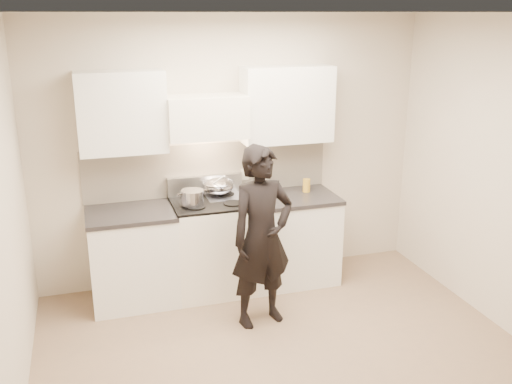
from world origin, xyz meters
TOP-DOWN VIEW (x-y plane):
  - ground_plane at (0.00, 0.00)m, footprint 4.00×4.00m
  - room_shell at (-0.06, 0.37)m, footprint 4.04×3.54m
  - stove at (-0.30, 1.42)m, footprint 0.76×0.65m
  - counter_right at (0.53, 1.43)m, footprint 0.92×0.67m
  - counter_left at (-1.08, 1.43)m, footprint 0.82×0.67m
  - wok at (-0.19, 1.57)m, footprint 0.32×0.38m
  - stock_pot at (-0.50, 1.33)m, footprint 0.30×0.26m
  - utensil_crock at (0.24, 1.64)m, footprint 0.11×0.11m
  - spice_jar at (0.33, 1.57)m, footprint 0.05×0.05m
  - oil_glass at (0.73, 1.51)m, footprint 0.08×0.08m
  - person at (-0.02, 0.68)m, footprint 0.67×0.51m

SIDE VIEW (x-z plane):
  - ground_plane at x=0.00m, z-range 0.00..0.00m
  - counter_right at x=0.53m, z-range 0.00..0.92m
  - counter_left at x=-1.08m, z-range 0.00..0.92m
  - stove at x=-0.30m, z-range 0.00..0.95m
  - person at x=-0.02m, z-range 0.00..1.64m
  - spice_jar at x=0.33m, z-range 0.92..1.03m
  - oil_glass at x=0.73m, z-range 0.92..1.06m
  - utensil_crock at x=0.24m, z-range 0.87..1.15m
  - stock_pot at x=-0.50m, z-range 0.96..1.10m
  - wok at x=-0.19m, z-range 0.92..1.17m
  - room_shell at x=-0.06m, z-range 0.25..2.95m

